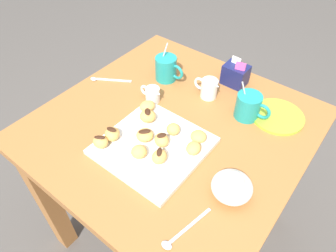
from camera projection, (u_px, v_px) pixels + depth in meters
ground_plane at (171, 227)px, 1.57m from camera, size 8.00×8.00×0.00m
dining_table at (173, 151)px, 1.15m from camera, size 0.85×0.86×0.75m
pastry_plate_square at (153, 146)px, 0.96m from camera, size 0.30×0.30×0.02m
coffee_mug_teal_left at (167, 68)px, 1.18m from camera, size 0.12×0.08×0.14m
coffee_mug_teal_right at (249, 106)px, 1.03m from camera, size 0.12×0.08×0.14m
cream_pitcher_white at (209, 88)px, 1.11m from camera, size 0.10×0.06×0.07m
sugar_caddy at (235, 75)px, 1.17m from camera, size 0.09×0.07×0.11m
ice_cream_bowl at (232, 186)px, 0.82m from camera, size 0.11×0.11×0.08m
chocolate_sauce_pitcher at (152, 94)px, 1.10m from camera, size 0.09×0.05×0.06m
saucer_lime_left at (277, 116)px, 1.06m from camera, size 0.18×0.18×0.01m
loose_spoon_near_saucer at (106, 80)px, 1.21m from camera, size 0.14×0.09×0.01m
loose_spoon_by_plate at (181, 233)px, 0.76m from camera, size 0.05×0.16×0.01m
beignet_0 at (173, 129)px, 0.97m from camera, size 0.05×0.05×0.04m
beignet_1 at (148, 116)px, 1.01m from camera, size 0.07×0.07×0.04m
chocolate_drizzle_1 at (147, 112)px, 1.00m from camera, size 0.04×0.04×0.00m
beignet_2 at (139, 152)px, 0.91m from camera, size 0.07×0.07×0.04m
beignet_3 at (162, 140)px, 0.94m from camera, size 0.07×0.07×0.04m
chocolate_drizzle_3 at (162, 135)px, 0.92m from camera, size 0.03×0.04×0.00m
beignet_4 at (194, 148)px, 0.92m from camera, size 0.05×0.06×0.03m
beignet_5 at (145, 135)px, 0.96m from camera, size 0.08×0.08×0.03m
chocolate_drizzle_5 at (145, 131)px, 0.95m from camera, size 0.04×0.04×0.00m
beignet_6 at (198, 136)px, 0.95m from camera, size 0.06×0.06×0.03m
beignet_7 at (101, 142)px, 0.93m from camera, size 0.06×0.05×0.04m
chocolate_drizzle_7 at (100, 137)px, 0.92m from camera, size 0.04×0.03×0.00m
beignet_8 at (159, 157)px, 0.89m from camera, size 0.05×0.05×0.04m
chocolate_drizzle_8 at (159, 152)px, 0.88m from camera, size 0.03×0.04×0.00m
beignet_9 at (112, 134)px, 0.96m from camera, size 0.07×0.07×0.04m
chocolate_drizzle_9 at (111, 129)px, 0.94m from camera, size 0.04×0.02×0.00m
beignet_10 at (147, 106)px, 1.05m from camera, size 0.06×0.07×0.03m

